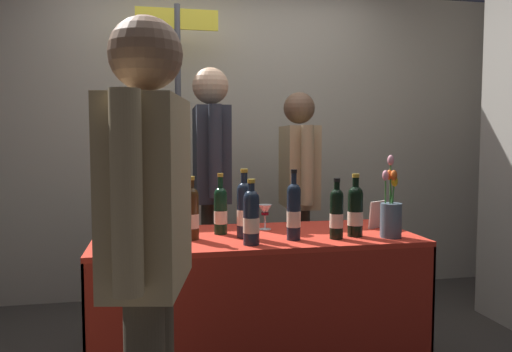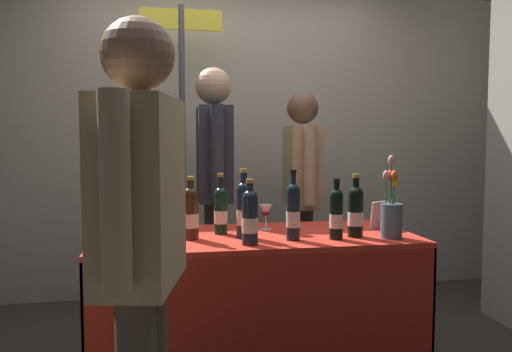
% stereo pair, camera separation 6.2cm
% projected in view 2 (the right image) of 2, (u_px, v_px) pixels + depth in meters
% --- Properties ---
extents(back_partition, '(7.65, 0.12, 2.44)m').
position_uv_depth(back_partition, '(222.00, 143.00, 4.01)').
color(back_partition, '#B2A893').
rests_on(back_partition, ground_plane).
extents(tasting_table, '(1.61, 0.69, 0.76)m').
position_uv_depth(tasting_table, '(256.00, 281.00, 2.54)').
color(tasting_table, red).
rests_on(tasting_table, ground_plane).
extents(featured_wine_bottle, '(0.08, 0.08, 0.30)m').
position_uv_depth(featured_wine_bottle, '(250.00, 216.00, 2.27)').
color(featured_wine_bottle, '#192333').
rests_on(featured_wine_bottle, tasting_table).
extents(display_bottle_0, '(0.07, 0.07, 0.34)m').
position_uv_depth(display_bottle_0, '(293.00, 211.00, 2.38)').
color(display_bottle_0, '#192333').
rests_on(display_bottle_0, tasting_table).
extents(display_bottle_1, '(0.07, 0.07, 0.32)m').
position_uv_depth(display_bottle_1, '(163.00, 207.00, 2.55)').
color(display_bottle_1, black).
rests_on(display_bottle_1, tasting_table).
extents(display_bottle_2, '(0.07, 0.07, 0.34)m').
position_uv_depth(display_bottle_2, '(244.00, 208.00, 2.44)').
color(display_bottle_2, '#192333').
rests_on(display_bottle_2, tasting_table).
extents(display_bottle_3, '(0.07, 0.07, 0.30)m').
position_uv_depth(display_bottle_3, '(336.00, 213.00, 2.40)').
color(display_bottle_3, black).
rests_on(display_bottle_3, tasting_table).
extents(display_bottle_4, '(0.07, 0.07, 0.34)m').
position_uv_depth(display_bottle_4, '(122.00, 215.00, 2.25)').
color(display_bottle_4, black).
rests_on(display_bottle_4, tasting_table).
extents(display_bottle_5, '(0.07, 0.07, 0.31)m').
position_uv_depth(display_bottle_5, '(221.00, 209.00, 2.53)').
color(display_bottle_5, black).
rests_on(display_bottle_5, tasting_table).
extents(display_bottle_6, '(0.08, 0.08, 0.31)m').
position_uv_depth(display_bottle_6, '(191.00, 212.00, 2.40)').
color(display_bottle_6, '#38230F').
rests_on(display_bottle_6, tasting_table).
extents(display_bottle_7, '(0.08, 0.08, 0.31)m').
position_uv_depth(display_bottle_7, '(356.00, 210.00, 2.46)').
color(display_bottle_7, black).
rests_on(display_bottle_7, tasting_table).
extents(wine_glass_near_vendor, '(0.07, 0.07, 0.13)m').
position_uv_depth(wine_glass_near_vendor, '(266.00, 211.00, 2.66)').
color(wine_glass_near_vendor, silver).
rests_on(wine_glass_near_vendor, tasting_table).
extents(wine_glass_mid, '(0.07, 0.07, 0.12)m').
position_uv_depth(wine_glass_mid, '(112.00, 221.00, 2.40)').
color(wine_glass_mid, silver).
rests_on(wine_glass_mid, tasting_table).
extents(flower_vase, '(0.11, 0.11, 0.41)m').
position_uv_depth(flower_vase, '(391.00, 215.00, 2.42)').
color(flower_vase, slate).
rests_on(flower_vase, tasting_table).
extents(brochure_stand, '(0.12, 0.08, 0.15)m').
position_uv_depth(brochure_stand, '(379.00, 215.00, 2.68)').
color(brochure_stand, silver).
rests_on(brochure_stand, tasting_table).
extents(vendor_presenter, '(0.24, 0.59, 1.57)m').
position_uv_depth(vendor_presenter, '(302.00, 184.00, 3.42)').
color(vendor_presenter, '#4C4233').
rests_on(vendor_presenter, ground_plane).
extents(vendor_assistant, '(0.23, 0.65, 1.71)m').
position_uv_depth(vendor_assistant, '(214.00, 171.00, 3.22)').
color(vendor_assistant, '#4C4233').
rests_on(vendor_assistant, ground_plane).
extents(taster_foreground_right, '(0.29, 0.56, 1.61)m').
position_uv_depth(taster_foreground_right, '(141.00, 233.00, 1.51)').
color(taster_foreground_right, '#4C4233').
rests_on(taster_foreground_right, ground_plane).
extents(booth_signpost, '(0.58, 0.04, 2.20)m').
position_uv_depth(booth_signpost, '(182.00, 127.00, 3.55)').
color(booth_signpost, '#47474C').
rests_on(booth_signpost, ground_plane).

